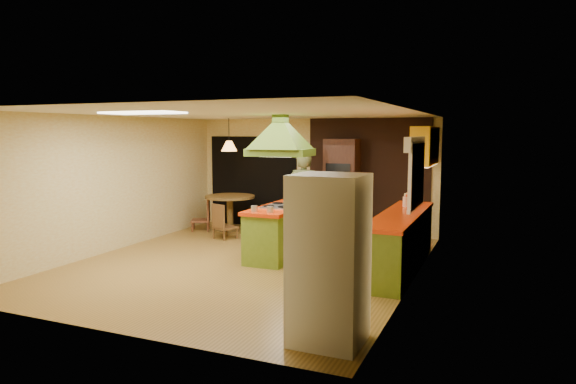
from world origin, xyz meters
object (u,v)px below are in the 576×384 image
at_px(dining_table, 230,206).
at_px(man, 304,197).
at_px(wall_oven, 342,187).
at_px(kitchen_island, 281,231).
at_px(canister_large, 410,198).
at_px(refrigerator, 329,260).

bearing_deg(dining_table, man, -11.26).
relative_size(man, wall_oven, 0.89).
height_order(kitchen_island, man, man).
bearing_deg(wall_oven, dining_table, -165.83).
relative_size(kitchen_island, man, 0.98).
bearing_deg(kitchen_island, man, 92.20).
relative_size(wall_oven, dining_table, 1.88).
bearing_deg(kitchen_island, dining_table, 139.83).
bearing_deg(man, dining_table, -20.02).
bearing_deg(man, wall_oven, -123.36).
bearing_deg(wall_oven, man, -116.10).
bearing_deg(dining_table, wall_oven, 15.66).
xyz_separation_m(kitchen_island, canister_large, (2.07, 1.10, 0.56)).
xyz_separation_m(man, wall_oven, (0.47, 1.04, 0.12)).
distance_m(kitchen_island, canister_large, 2.41).
distance_m(kitchen_island, wall_oven, 2.39).
height_order(kitchen_island, wall_oven, wall_oven).
xyz_separation_m(refrigerator, wall_oven, (-1.54, 5.50, 0.14)).
distance_m(man, dining_table, 1.95).
bearing_deg(dining_table, canister_large, -7.42).
bearing_deg(wall_oven, canister_large, -37.21).
distance_m(kitchen_island, man, 1.33).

